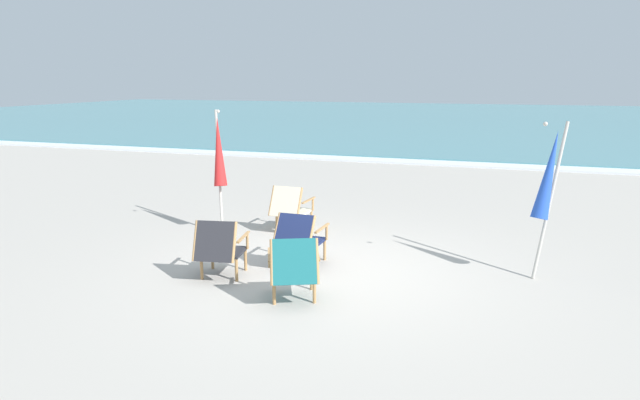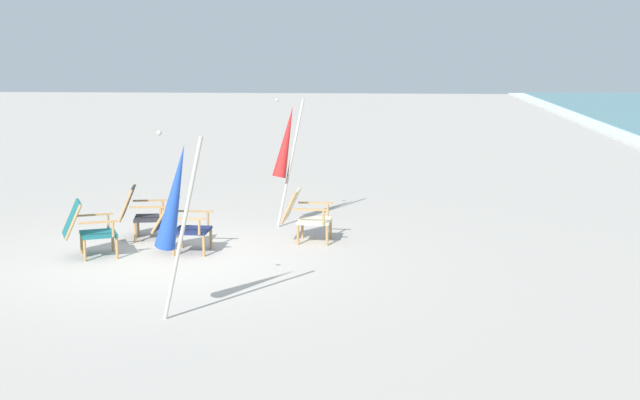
{
  "view_description": "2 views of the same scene",
  "coord_description": "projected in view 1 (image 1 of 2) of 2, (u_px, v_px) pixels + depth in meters",
  "views": [
    {
      "loc": [
        2.2,
        -7.0,
        2.57
      ],
      "look_at": [
        -0.52,
        1.0,
        0.76
      ],
      "focal_mm": 32.0,
      "sensor_mm": 36.0,
      "label": 1
    },
    {
      "loc": [
        11.67,
        2.94,
        2.96
      ],
      "look_at": [
        -0.45,
        2.07,
        0.79
      ],
      "focal_mm": 50.0,
      "sensor_mm": 36.0,
      "label": 2
    }
  ],
  "objects": [
    {
      "name": "ground_plane",
      "position": [
        332.0,
        272.0,
        7.72
      ],
      "size": [
        80.0,
        80.0,
        0.0
      ],
      "primitive_type": "plane",
      "color": "#B2AAA0"
    },
    {
      "name": "sea",
      "position": [
        478.0,
        118.0,
        36.3
      ],
      "size": [
        80.0,
        40.0,
        0.1
      ],
      "primitive_type": "cube",
      "color": "teal",
      "rests_on": "ground"
    },
    {
      "name": "surf_band",
      "position": [
        436.0,
        162.0,
        17.51
      ],
      "size": [
        80.0,
        1.1,
        0.06
      ],
      "primitive_type": "cube",
      "color": "white",
      "rests_on": "ground"
    },
    {
      "name": "beach_chair_back_right",
      "position": [
        290.0,
        207.0,
        9.68
      ],
      "size": [
        0.62,
        0.75,
        0.8
      ],
      "color": "beige",
      "rests_on": "ground"
    },
    {
      "name": "beach_chair_mid_center",
      "position": [
        220.0,
        247.0,
        7.37
      ],
      "size": [
        0.69,
        0.8,
        0.81
      ],
      "color": "#28282D",
      "rests_on": "ground"
    },
    {
      "name": "beach_chair_front_left",
      "position": [
        299.0,
        237.0,
        7.86
      ],
      "size": [
        0.61,
        0.79,
        0.77
      ],
      "color": "#19234C",
      "rests_on": "ground"
    },
    {
      "name": "beach_chair_front_right",
      "position": [
        294.0,
        267.0,
        6.6
      ],
      "size": [
        0.82,
        0.89,
        0.8
      ],
      "color": "#196066",
      "rests_on": "ground"
    },
    {
      "name": "umbrella_furled_red",
      "position": [
        219.0,
        152.0,
        9.48
      ],
      "size": [
        0.45,
        0.55,
        2.08
      ],
      "color": "#B7B2A8",
      "rests_on": "ground"
    },
    {
      "name": "umbrella_furled_blue",
      "position": [
        549.0,
        176.0,
        7.31
      ],
      "size": [
        0.46,
        0.65,
        2.05
      ],
      "color": "#B7B2A8",
      "rests_on": "ground"
    }
  ]
}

